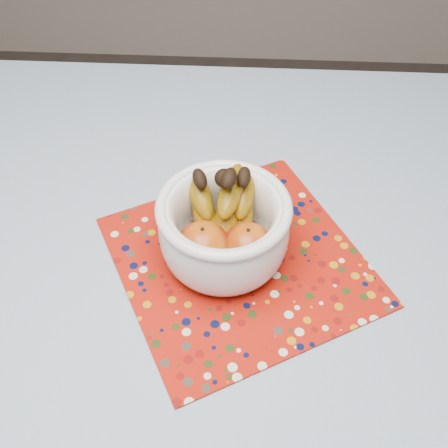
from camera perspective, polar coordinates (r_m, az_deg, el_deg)
name	(u,v)px	position (r m, az deg, el deg)	size (l,w,h in m)	color
table	(165,340)	(0.85, -6.45, -12.41)	(1.20, 1.20, 0.75)	brown
tablecloth	(160,312)	(0.78, -6.96, -9.45)	(1.32, 1.32, 0.01)	slate
placemat	(239,260)	(0.82, 1.68, -3.99)	(0.36, 0.36, 0.00)	#9C1308
fruit_bowl	(223,223)	(0.78, -0.07, 0.16)	(0.20, 0.20, 0.16)	white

